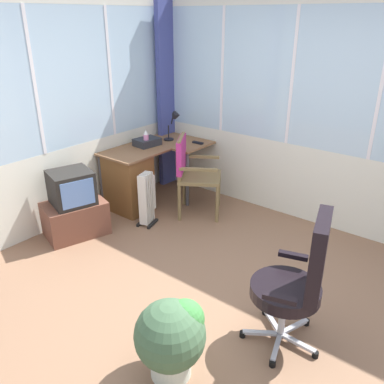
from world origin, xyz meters
name	(u,v)px	position (x,y,z in m)	size (l,w,h in m)	color
ground	(219,312)	(0.00, 0.00, -0.03)	(4.89, 5.57, 0.06)	#856046
north_window_panel	(38,119)	(0.00, 2.31, 1.25)	(3.89, 0.07, 2.51)	silver
east_window_panel	(330,116)	(1.98, 0.00, 1.26)	(0.07, 4.57, 2.51)	silver
curtain_corner	(167,98)	(1.85, 2.18, 1.21)	(0.33, 0.07, 2.41)	#424B94
desk	(132,178)	(0.91, 1.96, 0.39)	(1.31, 0.84, 0.73)	brown
desk_lamp	(175,121)	(1.67, 1.90, 0.98)	(0.22, 0.19, 0.38)	black
tv_remote	(198,143)	(1.70, 1.55, 0.74)	(0.04, 0.15, 0.02)	black
spray_bottle	(146,139)	(1.19, 1.97, 0.83)	(0.06, 0.06, 0.22)	pink
paper_tray	(147,142)	(1.25, 2.00, 0.77)	(0.30, 0.23, 0.09)	#292B31
wooden_armchair	(189,166)	(1.24, 1.32, 0.61)	(0.66, 0.66, 0.96)	olive
office_chair	(300,278)	(0.04, -0.62, 0.57)	(0.63, 0.56, 1.05)	#B7B7BF
tv_on_stand	(74,207)	(0.05, 1.96, 0.32)	(0.74, 0.61, 0.74)	brown
space_heater	(147,198)	(0.73, 1.52, 0.32)	(0.29, 0.23, 0.62)	silver
potted_plant	(172,336)	(-0.72, -0.12, 0.32)	(0.47, 0.47, 0.57)	silver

